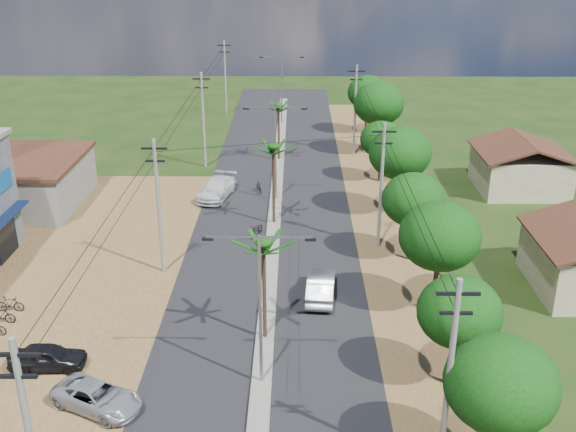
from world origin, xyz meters
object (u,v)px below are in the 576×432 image
Objects in this scene: car_parked_silver at (97,398)px; car_parked_dark at (48,357)px; car_white_far at (217,189)px; car_silver_mid at (321,286)px.

car_parked_silver is 4.60m from car_parked_dark.
car_white_far is at bearing 20.80° from car_parked_silver.
car_white_far is 1.40× the size of car_parked_dark.
car_parked_silver is at bearing 49.78° from car_silver_mid.
car_silver_mid is 15.05m from car_parked_silver.
car_silver_mid is 0.86× the size of car_white_far.
car_parked_silver is (-10.69, -10.60, -0.15)m from car_silver_mid.
car_white_far reaches higher than car_parked_silver.
car_parked_dark is (-5.86, -24.52, -0.13)m from car_white_far.
car_parked_dark is (-3.36, 3.13, 0.04)m from car_parked_silver.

